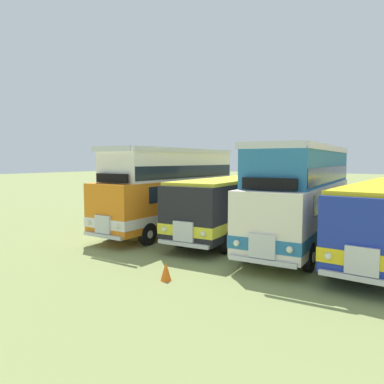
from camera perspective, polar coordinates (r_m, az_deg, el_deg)
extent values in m
plane|color=#8C9956|center=(16.74, 22.58, -8.79)|extent=(200.00, 200.00, 0.00)
cube|color=orange|center=(19.79, -3.43, -1.34)|extent=(2.61, 9.78, 2.30)
cube|color=white|center=(19.86, -3.42, -3.06)|extent=(2.65, 9.82, 0.44)
cube|color=#19232D|center=(20.05, -2.75, 0.47)|extent=(2.61, 7.38, 0.76)
cube|color=#19232D|center=(16.15, -13.76, -0.58)|extent=(2.20, 0.13, 0.90)
cube|color=silver|center=(16.25, -13.95, -5.00)|extent=(0.90, 0.13, 0.80)
cube|color=silver|center=(16.32, -13.99, -6.75)|extent=(2.30, 0.17, 0.16)
sphere|color=#EAEACC|center=(15.60, -11.73, -5.37)|extent=(0.22, 0.22, 0.22)
sphere|color=#EAEACC|center=(16.91, -16.05, -4.66)|extent=(0.22, 0.22, 0.22)
cube|color=white|center=(19.87, -3.02, 4.18)|extent=(2.50, 8.88, 1.50)
cube|color=silver|center=(16.39, -12.77, 6.70)|extent=(2.40, 0.13, 0.24)
cube|color=silver|center=(23.14, 2.79, 6.28)|extent=(2.40, 0.13, 0.24)
cube|color=silver|center=(19.18, -0.14, 6.55)|extent=(0.20, 8.85, 0.24)
cube|color=silver|center=(20.61, -5.73, 6.42)|extent=(0.20, 8.85, 0.24)
cube|color=#19232D|center=(19.87, -3.02, 3.32)|extent=(2.54, 8.78, 0.64)
cube|color=black|center=(16.43, -12.56, 2.16)|extent=(1.90, 0.14, 0.40)
cylinder|color=black|center=(16.73, -7.03, -6.62)|extent=(0.29, 1.04, 1.04)
cylinder|color=silver|center=(16.64, -6.63, -6.69)|extent=(0.02, 0.36, 0.36)
cylinder|color=black|center=(18.28, -12.54, -5.71)|extent=(0.29, 1.04, 1.04)
cylinder|color=silver|center=(18.39, -12.87, -5.65)|extent=(0.02, 0.36, 0.36)
cylinder|color=black|center=(21.87, 3.87, -3.85)|extent=(0.29, 1.04, 1.04)
cylinder|color=silver|center=(21.80, 4.21, -3.88)|extent=(0.02, 0.36, 0.36)
cylinder|color=black|center=(23.08, -1.11, -3.37)|extent=(0.29, 1.04, 1.04)
cylinder|color=silver|center=(23.16, -1.41, -3.34)|extent=(0.02, 0.36, 0.36)
cube|color=black|center=(18.38, 6.45, -1.84)|extent=(2.97, 9.66, 2.30)
cube|color=yellow|center=(18.46, 6.43, -3.69)|extent=(3.02, 9.71, 0.44)
cube|color=#19232D|center=(18.69, 6.96, 0.11)|extent=(2.88, 7.27, 0.76)
cube|color=#19232D|center=(14.14, -1.19, -1.21)|extent=(2.20, 0.21, 0.90)
cube|color=silver|center=(14.23, -1.41, -6.26)|extent=(0.90, 0.16, 0.80)
cube|color=silver|center=(14.31, -1.47, -8.25)|extent=(2.30, 0.25, 0.16)
sphere|color=#EAEACC|center=(13.79, 1.78, -6.63)|extent=(0.22, 0.22, 0.22)
sphere|color=#EAEACC|center=(14.71, -4.44, -5.91)|extent=(0.22, 0.22, 0.22)
cube|color=yellow|center=(18.28, 6.49, 1.96)|extent=(2.91, 9.26, 0.14)
cylinder|color=black|center=(15.26, 5.59, -7.75)|extent=(0.33, 1.05, 1.04)
cylinder|color=silver|center=(15.20, 6.11, -7.80)|extent=(0.04, 0.36, 0.36)
cylinder|color=black|center=(16.32, -1.84, -6.89)|extent=(0.33, 1.05, 1.04)
cylinder|color=silver|center=(16.39, -2.29, -6.83)|extent=(0.04, 0.36, 0.36)
cylinder|color=black|center=(20.92, 12.59, -4.37)|extent=(0.33, 1.05, 1.04)
cylinder|color=silver|center=(20.87, 12.99, -4.39)|extent=(0.04, 0.36, 0.36)
cylinder|color=black|center=(21.70, 6.78, -3.94)|extent=(0.33, 1.05, 1.04)
cylinder|color=silver|center=(21.76, 6.41, -3.92)|extent=(0.04, 0.36, 0.36)
cube|color=silver|center=(16.88, 16.90, -2.64)|extent=(2.96, 10.40, 2.30)
cube|color=teal|center=(16.97, 16.85, -4.65)|extent=(3.01, 10.44, 0.44)
cube|color=#19232D|center=(17.20, 17.26, -0.50)|extent=(2.89, 8.00, 0.76)
cube|color=#19232D|center=(11.94, 11.31, -2.45)|extent=(2.20, 0.20, 0.90)
cube|color=silver|center=(12.07, 11.04, -8.41)|extent=(0.90, 0.16, 0.80)
cube|color=silver|center=(12.16, 10.95, -10.73)|extent=(2.30, 0.24, 0.16)
sphere|color=#EAEACC|center=(11.80, 15.20, -8.80)|extent=(0.22, 0.22, 0.22)
sphere|color=#EAEACC|center=(12.37, 7.04, -8.02)|extent=(0.22, 0.22, 0.22)
cube|color=teal|center=(16.99, 17.26, 3.83)|extent=(2.82, 9.49, 1.50)
cube|color=silver|center=(12.27, 12.15, 7.32)|extent=(2.40, 0.21, 0.24)
cube|color=silver|center=(21.10, 19.90, 6.11)|extent=(2.40, 0.21, 0.24)
cube|color=silver|center=(16.76, 21.35, 6.44)|extent=(0.53, 9.39, 0.24)
cube|color=silver|center=(17.30, 13.43, 6.59)|extent=(0.53, 9.39, 0.24)
cube|color=#19232D|center=(16.99, 17.23, 2.82)|extent=(2.86, 9.39, 0.64)
cube|color=black|center=(12.34, 12.11, 1.27)|extent=(1.90, 0.21, 0.40)
cylinder|color=black|center=(13.46, 18.05, -9.71)|extent=(0.33, 1.05, 1.04)
cylinder|color=silver|center=(13.43, 18.68, -9.76)|extent=(0.04, 0.36, 0.36)
cylinder|color=black|center=(14.09, 8.77, -8.85)|extent=(0.33, 1.05, 1.04)
cylinder|color=silver|center=(14.15, 8.19, -8.79)|extent=(0.04, 0.36, 0.36)
cylinder|color=black|center=(20.11, 22.24, -5.00)|extent=(0.33, 1.05, 1.04)
cylinder|color=silver|center=(20.09, 22.66, -5.02)|extent=(0.04, 0.36, 0.36)
cylinder|color=black|center=(20.54, 15.86, -4.61)|extent=(0.33, 1.05, 1.04)
cylinder|color=silver|center=(20.58, 15.45, -4.58)|extent=(0.04, 0.36, 0.36)
cube|color=#19232D|center=(11.06, 25.63, -3.45)|extent=(2.20, 0.23, 0.90)
cube|color=silver|center=(11.19, 25.28, -9.86)|extent=(0.91, 0.17, 0.80)
cube|color=silver|center=(11.30, 25.15, -12.36)|extent=(2.30, 0.27, 0.16)
sphere|color=#EAEACC|center=(11.38, 20.76, -9.47)|extent=(0.22, 0.22, 0.22)
cylinder|color=black|center=(13.14, 21.57, -10.17)|extent=(0.34, 1.05, 1.04)
cylinder|color=silver|center=(13.17, 20.93, -10.11)|extent=(0.04, 0.36, 0.36)
cylinder|color=black|center=(20.29, 26.92, -5.08)|extent=(0.34, 1.05, 1.04)
cylinder|color=silver|center=(20.31, 26.50, -5.05)|extent=(0.04, 0.36, 0.36)
cone|color=orange|center=(11.95, -4.16, -12.38)|extent=(0.36, 0.36, 0.62)
cylinder|color=#8C704C|center=(30.07, 3.48, -1.42)|extent=(0.08, 0.08, 1.05)
cylinder|color=#8C704C|center=(27.11, 18.20, -2.36)|extent=(0.08, 0.08, 1.05)
cylinder|color=beige|center=(26.36, 26.56, -1.96)|extent=(23.69, 0.03, 0.03)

